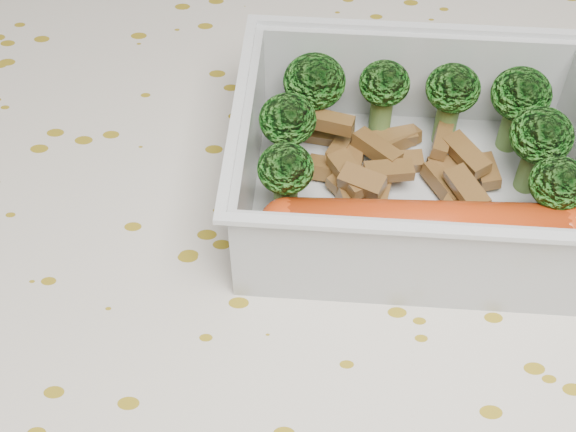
{
  "coord_description": "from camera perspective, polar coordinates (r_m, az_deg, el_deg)",
  "views": [
    {
      "loc": [
        -0.0,
        -0.23,
        1.07
      ],
      "look_at": [
        -0.01,
        0.0,
        0.78
      ],
      "focal_mm": 50.0,
      "sensor_mm": 36.0,
      "label": 1
    }
  ],
  "objects": [
    {
      "name": "dining_table",
      "position": [
        0.46,
        0.98,
        -9.23
      ],
      "size": [
        1.4,
        0.9,
        0.75
      ],
      "color": "brown",
      "rests_on": "ground"
    },
    {
      "name": "tablecloth",
      "position": [
        0.42,
        1.07,
        -5.78
      ],
      "size": [
        1.46,
        0.96,
        0.19
      ],
      "color": "beige",
      "rests_on": "dining_table"
    },
    {
      "name": "lunch_container",
      "position": [
        0.4,
        8.91,
        2.92
      ],
      "size": [
        0.18,
        0.15,
        0.06
      ],
      "color": "silver",
      "rests_on": "tablecloth"
    },
    {
      "name": "broccoli_florets",
      "position": [
        0.4,
        9.25,
        6.73
      ],
      "size": [
        0.15,
        0.1,
        0.05
      ],
      "color": "#608C3F",
      "rests_on": "lunch_container"
    },
    {
      "name": "meat_pile",
      "position": [
        0.41,
        7.45,
        3.68
      ],
      "size": [
        0.1,
        0.07,
        0.03
      ],
      "color": "brown",
      "rests_on": "lunch_container"
    },
    {
      "name": "sausage",
      "position": [
        0.37,
        9.69,
        -0.91
      ],
      "size": [
        0.15,
        0.03,
        0.03
      ],
      "color": "#BF3710",
      "rests_on": "lunch_container"
    }
  ]
}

